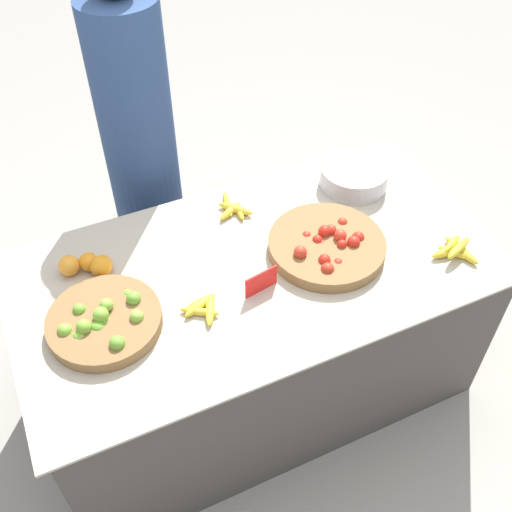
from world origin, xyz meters
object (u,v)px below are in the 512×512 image
price_sign (261,282)px  vendor_person (143,163)px  metal_bowl (354,176)px  lime_bowl (104,321)px  tomato_basket (327,245)px

price_sign → vendor_person: 0.91m
metal_bowl → lime_bowl: bearing=-165.2°
price_sign → vendor_person: vendor_person is taller
tomato_basket → metal_bowl: bearing=45.2°
lime_bowl → tomato_basket: lime_bowl is taller
lime_bowl → tomato_basket: 0.87m
tomato_basket → price_sign: price_sign is taller
tomato_basket → vendor_person: 0.95m
lime_bowl → price_sign: size_ratio=2.93×
metal_bowl → price_sign: same height
tomato_basket → metal_bowl: 0.43m
tomato_basket → price_sign: bearing=-166.1°
metal_bowl → vendor_person: vendor_person is taller
lime_bowl → metal_bowl: bearing=14.8°
lime_bowl → metal_bowl: (1.18, 0.31, 0.02)m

